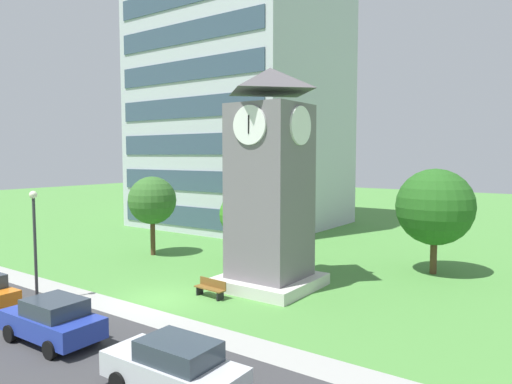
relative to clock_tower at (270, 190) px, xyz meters
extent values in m
plane|color=#4C893D|center=(-3.22, -4.92, -5.20)|extent=(160.00, 160.00, 0.00)
cube|color=#38383A|center=(-3.22, -11.26, -5.20)|extent=(120.00, 7.20, 0.01)
cube|color=#9E9E99|center=(-3.22, -6.86, -5.20)|extent=(120.00, 1.60, 0.01)
cube|color=#B7BCC6|center=(-15.06, 17.58, 9.20)|extent=(17.84, 15.91, 28.80)
cube|color=#384C60|center=(-15.06, 9.57, -3.60)|extent=(16.41, 0.10, 1.80)
cube|color=#384C60|center=(-15.06, 9.57, -0.40)|extent=(16.41, 0.10, 1.80)
cube|color=#384C60|center=(-15.06, 9.57, 2.80)|extent=(16.41, 0.10, 1.80)
cube|color=#384C60|center=(-15.06, 9.57, 6.00)|extent=(16.41, 0.10, 1.80)
cube|color=#384C60|center=(-15.06, 9.57, 9.20)|extent=(16.41, 0.10, 1.80)
cube|color=#384C60|center=(-15.06, 9.57, 12.40)|extent=(16.41, 0.10, 1.80)
cube|color=slate|center=(-0.01, 0.01, -0.36)|extent=(3.54, 3.54, 9.69)
cube|color=beige|center=(-0.01, 0.01, -4.90)|extent=(4.78, 4.78, 0.60)
pyramid|color=#555155|center=(-0.01, 0.01, 5.72)|extent=(3.89, 3.89, 1.24)
cylinder|color=white|center=(-0.01, -1.82, 3.32)|extent=(1.95, 0.12, 1.95)
cylinder|color=white|center=(1.82, 0.01, 3.32)|extent=(0.12, 1.95, 1.95)
cube|color=black|center=(-0.01, -1.89, 3.50)|extent=(0.08, 0.07, 0.58)
cube|color=black|center=(-0.01, -1.90, 3.32)|extent=(0.06, 0.05, 0.88)
cube|color=brown|center=(-1.41, -3.25, -4.75)|extent=(1.83, 0.62, 0.06)
cube|color=brown|center=(-1.39, -3.03, -4.52)|extent=(1.80, 0.20, 0.40)
cube|color=black|center=(-2.13, -3.19, -4.98)|extent=(0.11, 0.44, 0.45)
cube|color=black|center=(-0.69, -3.31, -4.98)|extent=(0.11, 0.44, 0.45)
cylinder|color=#333338|center=(-7.65, -8.63, -2.70)|extent=(0.14, 0.14, 5.01)
sphere|color=#F2EFCC|center=(-7.65, -8.63, -0.02)|extent=(0.36, 0.36, 0.36)
cylinder|color=#513823|center=(-11.21, 1.92, -3.85)|extent=(0.34, 0.34, 2.71)
sphere|color=#326427|center=(-11.21, 1.92, -1.32)|extent=(3.36, 3.36, 3.36)
cylinder|color=#513823|center=(6.39, 7.96, -3.99)|extent=(0.39, 0.39, 2.43)
sphere|color=#235A1C|center=(6.39, 7.96, -1.19)|extent=(4.52, 4.52, 4.52)
cylinder|color=#513823|center=(-4.80, 3.97, -4.16)|extent=(0.29, 0.29, 2.08)
sphere|color=#378022|center=(-4.80, 3.97, -2.04)|extent=(3.09, 3.09, 3.09)
cylinder|color=black|center=(-7.44, -9.93, -4.87)|extent=(0.66, 0.23, 0.66)
cube|color=#23389E|center=(-2.64, -10.85, -4.49)|extent=(4.26, 1.95, 0.76)
cube|color=#2D3842|center=(-2.43, -10.84, -3.81)|extent=(2.14, 1.68, 0.60)
cylinder|color=black|center=(-3.93, -11.79, -4.87)|extent=(0.66, 0.23, 0.66)
cylinder|color=black|center=(-3.97, -9.96, -4.87)|extent=(0.66, 0.23, 0.66)
cylinder|color=black|center=(-1.32, -11.74, -4.87)|extent=(0.66, 0.23, 0.66)
cylinder|color=black|center=(-1.35, -9.91, -4.87)|extent=(0.66, 0.23, 0.66)
cube|color=silver|center=(3.90, -10.98, -4.49)|extent=(4.56, 1.82, 0.76)
cube|color=#2D3842|center=(4.13, -10.98, -3.81)|extent=(2.29, 1.56, 0.60)
cylinder|color=black|center=(2.51, -11.86, -4.87)|extent=(0.66, 0.23, 0.66)
cylinder|color=black|center=(2.48, -10.16, -4.87)|extent=(0.66, 0.23, 0.66)
camera|label=1|loc=(13.47, -20.28, 1.83)|focal=32.53mm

